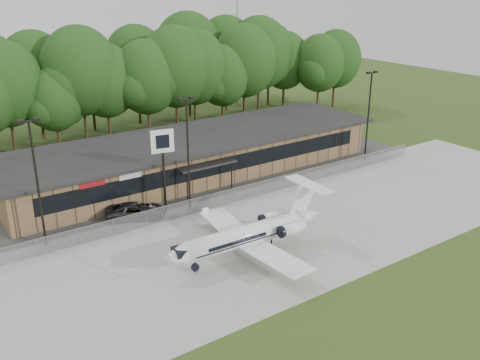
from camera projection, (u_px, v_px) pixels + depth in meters
ground at (363, 266)px, 38.99m from camera, size 160.00×160.00×0.00m
apron at (292, 227)px, 45.11m from camera, size 64.00×18.00×0.08m
parking_lot at (218, 186)px, 53.92m from camera, size 50.00×9.00×0.06m
terminal at (195, 154)px, 56.55m from camera, size 41.00×11.65×4.30m
fence at (244, 193)px, 50.21m from camera, size 46.00×0.04×1.52m
treeline at (123, 79)px, 68.49m from camera, size 72.00×12.00×15.00m
radio_mast at (237, 27)px, 83.07m from camera, size 0.20×0.20×25.00m
light_pole_left at (36, 174)px, 39.87m from camera, size 1.55×0.30×10.23m
light_pole_mid at (188, 145)px, 46.83m from camera, size 1.55×0.30×10.23m
light_pole_right at (369, 110)px, 59.12m from camera, size 1.55×0.30×10.23m
business_jet at (249, 235)px, 39.98m from camera, size 14.06×12.50×4.74m
suv at (136, 211)px, 46.46m from camera, size 5.69×4.27×1.44m
pole_sign at (163, 150)px, 45.86m from camera, size 2.01×0.64×7.64m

